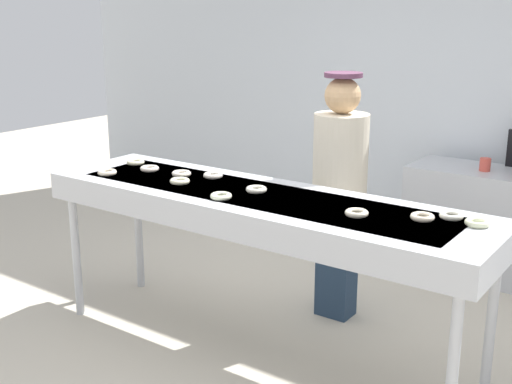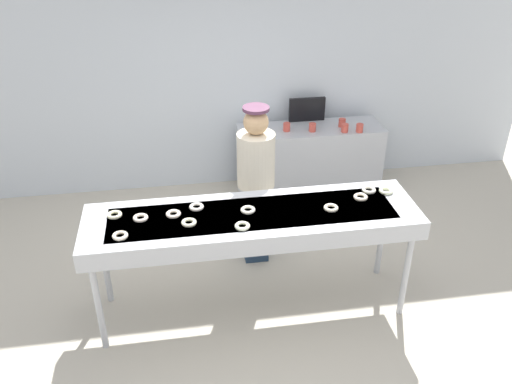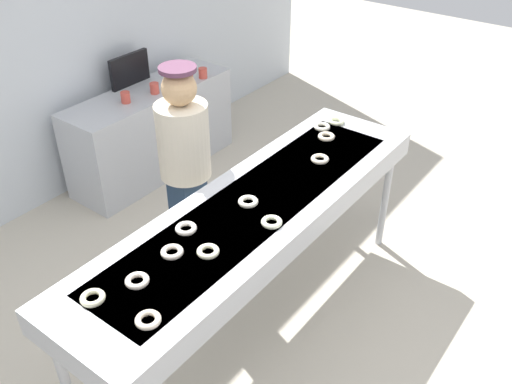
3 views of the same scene
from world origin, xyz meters
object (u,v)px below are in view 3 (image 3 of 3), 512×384
at_px(sugar_donut_5, 336,121).
at_px(worker_baker, 185,162).
at_px(prep_counter, 153,131).
at_px(paper_cup_1, 189,78).
at_px(paper_cup_4, 154,88).
at_px(sugar_donut_6, 272,222).
at_px(fryer_conveyor, 256,214).
at_px(menu_display, 130,70).
at_px(sugar_donut_11, 326,137).
at_px(sugar_donut_8, 248,202).
at_px(sugar_donut_9, 320,159).
at_px(sugar_donut_10, 208,251).
at_px(sugar_donut_7, 186,228).
at_px(paper_cup_2, 178,73).
at_px(sugar_donut_2, 93,298).
at_px(sugar_donut_3, 137,281).
at_px(paper_cup_3, 126,97).
at_px(paper_cup_0, 203,73).
at_px(sugar_donut_0, 322,127).
at_px(sugar_donut_1, 148,320).

relative_size(sugar_donut_5, worker_baker, 0.07).
bearing_deg(prep_counter, paper_cup_1, -27.21).
bearing_deg(paper_cup_4, sugar_donut_6, -117.78).
height_order(fryer_conveyor, sugar_donut_5, sugar_donut_5).
bearing_deg(menu_display, sugar_donut_11, -91.50).
bearing_deg(fryer_conveyor, sugar_donut_8, 136.46).
height_order(sugar_donut_6, menu_display, menu_display).
relative_size(sugar_donut_9, sugar_donut_10, 1.00).
bearing_deg(sugar_donut_7, sugar_donut_8, -15.52).
distance_m(paper_cup_2, menu_display, 0.47).
distance_m(sugar_donut_2, worker_baker, 1.43).
bearing_deg(paper_cup_4, sugar_donut_3, -135.65).
relative_size(sugar_donut_3, paper_cup_3, 1.25).
bearing_deg(sugar_donut_6, sugar_donut_7, 134.31).
bearing_deg(sugar_donut_10, paper_cup_0, 42.51).
bearing_deg(sugar_donut_0, worker_baker, 150.19).
bearing_deg(sugar_donut_3, menu_display, 48.79).
xyz_separation_m(sugar_donut_5, paper_cup_1, (0.16, 1.72, -0.12)).
relative_size(sugar_donut_1, sugar_donut_8, 1.00).
height_order(sugar_donut_8, menu_display, menu_display).
height_order(paper_cup_0, paper_cup_4, same).
xyz_separation_m(sugar_donut_2, paper_cup_3, (1.87, 1.89, -0.12)).
height_order(sugar_donut_7, prep_counter, sugar_donut_7).
bearing_deg(sugar_donut_2, sugar_donut_6, -18.12).
xyz_separation_m(sugar_donut_6, worker_baker, (0.26, 0.94, -0.06)).
bearing_deg(sugar_donut_5, paper_cup_3, 105.41).
xyz_separation_m(sugar_donut_7, paper_cup_4, (1.49, 1.81, -0.12)).
bearing_deg(paper_cup_2, prep_counter, 176.23).
bearing_deg(paper_cup_2, paper_cup_0, -50.26).
xyz_separation_m(sugar_donut_1, sugar_donut_2, (-0.06, 0.32, 0.00)).
relative_size(paper_cup_2, paper_cup_4, 1.00).
distance_m(sugar_donut_10, paper_cup_3, 2.46).
xyz_separation_m(sugar_donut_3, paper_cup_0, (2.50, 1.80, -0.12)).
bearing_deg(menu_display, sugar_donut_3, -131.21).
relative_size(sugar_donut_3, sugar_donut_8, 1.00).
distance_m(sugar_donut_5, menu_display, 2.14).
relative_size(sugar_donut_5, sugar_donut_10, 1.00).
bearing_deg(paper_cup_3, menu_display, 41.40).
bearing_deg(paper_cup_2, sugar_donut_8, -125.83).
bearing_deg(sugar_donut_9, sugar_donut_3, 176.54).
bearing_deg(prep_counter, sugar_donut_3, -134.23).
xyz_separation_m(prep_counter, paper_cup_4, (-0.01, -0.11, 0.48)).
xyz_separation_m(sugar_donut_2, sugar_donut_7, (0.68, 0.02, 0.00)).
height_order(sugar_donut_3, sugar_donut_6, same).
distance_m(sugar_donut_1, sugar_donut_7, 0.71).
distance_m(sugar_donut_5, worker_baker, 1.24).
bearing_deg(paper_cup_0, sugar_donut_9, -115.50).
distance_m(sugar_donut_10, menu_display, 2.85).
bearing_deg(sugar_donut_9, paper_cup_3, 88.45).
xyz_separation_m(worker_baker, paper_cup_2, (1.27, 1.30, -0.07)).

